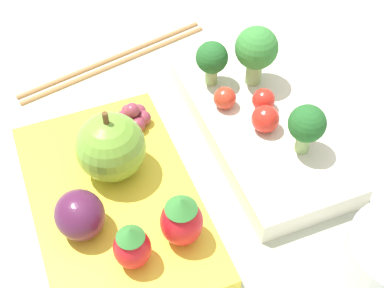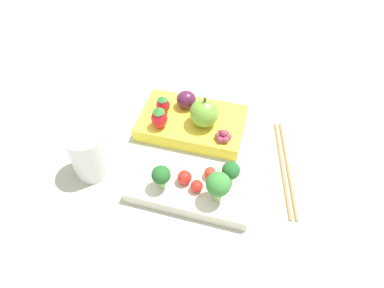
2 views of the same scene
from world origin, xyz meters
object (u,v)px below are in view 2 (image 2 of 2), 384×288
(cherry_tomato_0, at_px, (185,177))
(plum, at_px, (186,100))
(cherry_tomato_1, at_px, (197,186))
(strawberry_1, at_px, (163,104))
(cherry_tomato_2, at_px, (210,173))
(drinking_cup, at_px, (89,153))
(broccoli_floret_2, at_px, (231,171))
(apple, at_px, (204,113))
(bento_box_fruit, at_px, (192,123))
(broccoli_floret_1, at_px, (161,176))
(strawberry_0, at_px, (159,117))
(chopsticks_pair, at_px, (285,167))
(broccoli_floret_0, at_px, (218,185))
(bento_box_savoury, at_px, (192,188))
(grape_cluster, at_px, (223,136))

(cherry_tomato_0, relative_size, plum, 0.62)
(cherry_tomato_1, xyz_separation_m, strawberry_1, (0.08, -0.17, 0.01))
(cherry_tomato_2, distance_m, drinking_cup, 0.20)
(broccoli_floret_2, xyz_separation_m, drinking_cup, (0.24, -0.02, -0.01))
(cherry_tomato_1, xyz_separation_m, apple, (-0.00, -0.14, 0.02))
(cherry_tomato_2, bearing_deg, apple, -80.77)
(cherry_tomato_2, height_order, plum, plum)
(cherry_tomato_1, bearing_deg, bento_box_fruit, -81.47)
(cherry_tomato_2, bearing_deg, cherry_tomato_1, 55.38)
(apple, relative_size, plum, 1.65)
(apple, bearing_deg, broccoli_floret_1, 68.45)
(apple, xyz_separation_m, strawberry_1, (0.08, -0.02, -0.01))
(apple, height_order, plum, apple)
(strawberry_0, height_order, drinking_cup, drinking_cup)
(plum, xyz_separation_m, drinking_cup, (0.15, 0.15, 0.00))
(cherry_tomato_0, relative_size, strawberry_0, 0.52)
(apple, bearing_deg, chopsticks_pair, 155.13)
(broccoli_floret_0, xyz_separation_m, strawberry_1, (0.11, -0.18, -0.01))
(bento_box_savoury, height_order, broccoli_floret_0, broccoli_floret_0)
(broccoli_floret_0, xyz_separation_m, cherry_tomato_2, (0.01, -0.04, -0.03))
(broccoli_floret_0, distance_m, strawberry_0, 0.18)
(broccoli_floret_1, bearing_deg, bento_box_fruit, -101.92)
(plum, height_order, chopsticks_pair, plum)
(bento_box_fruit, height_order, cherry_tomato_1, cherry_tomato_1)
(broccoli_floret_1, xyz_separation_m, plum, (-0.02, -0.19, -0.01))
(cherry_tomato_1, bearing_deg, cherry_tomato_2, -124.62)
(bento_box_fruit, xyz_separation_m, broccoli_floret_2, (-0.08, 0.13, 0.04))
(cherry_tomato_2, distance_m, strawberry_1, 0.17)
(broccoli_floret_0, height_order, cherry_tomato_2, broccoli_floret_0)
(strawberry_1, xyz_separation_m, plum, (-0.04, -0.02, -0.00))
(cherry_tomato_2, xyz_separation_m, strawberry_0, (0.10, -0.10, 0.02))
(bento_box_fruit, height_order, apple, apple)
(grape_cluster, bearing_deg, broccoli_floret_1, 49.04)
(apple, height_order, strawberry_1, apple)
(drinking_cup, bearing_deg, apple, -150.33)
(bento_box_savoury, bearing_deg, chopsticks_pair, -157.36)
(apple, distance_m, chopsticks_pair, 0.17)
(cherry_tomato_2, bearing_deg, strawberry_1, -54.59)
(cherry_tomato_1, relative_size, chopsticks_pair, 0.10)
(plum, relative_size, grape_cluster, 1.25)
(bento_box_savoury, relative_size, apple, 3.40)
(bento_box_savoury, xyz_separation_m, plum, (0.03, -0.18, 0.03))
(bento_box_savoury, distance_m, cherry_tomato_0, 0.03)
(cherry_tomato_0, bearing_deg, apple, -99.36)
(strawberry_0, xyz_separation_m, strawberry_1, (-0.00, -0.04, -0.00))
(cherry_tomato_1, relative_size, strawberry_0, 0.44)
(broccoli_floret_1, height_order, drinking_cup, drinking_cup)
(broccoli_floret_0, xyz_separation_m, broccoli_floret_2, (-0.02, -0.03, -0.01))
(strawberry_1, relative_size, grape_cluster, 1.30)
(bento_box_savoury, distance_m, drinking_cup, 0.18)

